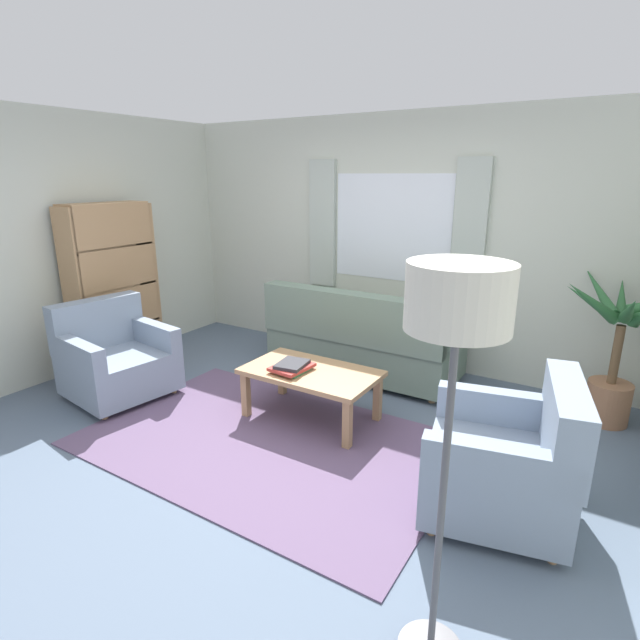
# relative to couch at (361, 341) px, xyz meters

# --- Properties ---
(ground_plane) EXTENTS (6.24, 6.24, 0.00)m
(ground_plane) POSITION_rel_couch_xyz_m (0.01, -1.58, -0.37)
(ground_plane) COLOR slate
(wall_back) EXTENTS (5.32, 0.12, 2.60)m
(wall_back) POSITION_rel_couch_xyz_m (0.01, 0.68, 0.93)
(wall_back) COLOR beige
(wall_back) RESTS_ON ground_plane
(wall_left) EXTENTS (0.12, 4.40, 2.60)m
(wall_left) POSITION_rel_couch_xyz_m (-2.65, -1.58, 0.93)
(wall_left) COLOR beige
(wall_left) RESTS_ON ground_plane
(window_with_curtains) EXTENTS (1.98, 0.07, 1.40)m
(window_with_curtains) POSITION_rel_couch_xyz_m (0.01, 0.59, 1.08)
(window_with_curtains) COLOR white
(area_rug) EXTENTS (2.78, 1.80, 0.01)m
(area_rug) POSITION_rel_couch_xyz_m (0.01, -1.58, -0.36)
(area_rug) COLOR #604C6B
(area_rug) RESTS_ON ground_plane
(couch) EXTENTS (1.90, 0.82, 0.92)m
(couch) POSITION_rel_couch_xyz_m (0.00, 0.00, 0.00)
(couch) COLOR slate
(couch) RESTS_ON ground_plane
(armchair_left) EXTENTS (0.93, 0.94, 0.88)m
(armchair_left) POSITION_rel_couch_xyz_m (-1.71, -1.62, -0.01)
(armchair_left) COLOR gray
(armchair_left) RESTS_ON ground_plane
(armchair_right) EXTENTS (0.98, 0.99, 0.88)m
(armchair_right) POSITION_rel_couch_xyz_m (1.74, -1.47, -0.01)
(armchair_right) COLOR gray
(armchair_right) RESTS_ON ground_plane
(coffee_table) EXTENTS (1.10, 0.64, 0.44)m
(coffee_table) POSITION_rel_couch_xyz_m (0.09, -1.07, 0.01)
(coffee_table) COLOR #A87F56
(coffee_table) RESTS_ON ground_plane
(book_stack_on_table) EXTENTS (0.29, 0.35, 0.08)m
(book_stack_on_table) POSITION_rel_couch_xyz_m (-0.03, -1.17, 0.11)
(book_stack_on_table) COLOR #387F4C
(book_stack_on_table) RESTS_ON coffee_table
(potted_plant) EXTENTS (1.12, 1.07, 1.30)m
(potted_plant) POSITION_rel_couch_xyz_m (2.22, 0.19, 0.27)
(potted_plant) COLOR #9E6B4C
(potted_plant) RESTS_ON ground_plane
(bookshelf) EXTENTS (0.30, 0.94, 1.72)m
(bookshelf) POSITION_rel_couch_xyz_m (-2.34, -1.09, 0.41)
(bookshelf) COLOR #A87F56
(bookshelf) RESTS_ON ground_plane
(standing_lamp) EXTENTS (0.37, 0.37, 1.71)m
(standing_lamp) POSITION_rel_couch_xyz_m (1.69, -2.60, 1.09)
(standing_lamp) COLOR #4C4C51
(standing_lamp) RESTS_ON ground_plane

